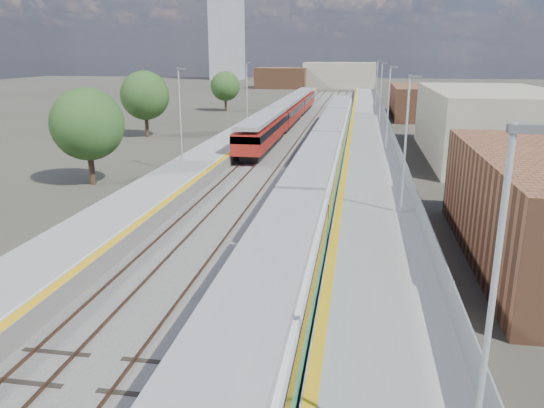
# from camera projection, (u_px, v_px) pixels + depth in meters

# --- Properties ---
(ground) EXTENTS (320.00, 320.00, 0.00)m
(ground) POSITION_uv_depth(u_px,v_px,m) (320.00, 145.00, 57.61)
(ground) COLOR #47443A
(ground) RESTS_ON ground
(ballast_bed) EXTENTS (10.50, 155.00, 0.06)m
(ballast_bed) POSITION_uv_depth(u_px,v_px,m) (302.00, 140.00, 60.32)
(ballast_bed) COLOR #565451
(ballast_bed) RESTS_ON ground
(tracks) EXTENTS (8.96, 160.00, 0.17)m
(tracks) POSITION_uv_depth(u_px,v_px,m) (309.00, 138.00, 61.80)
(tracks) COLOR #4C3323
(tracks) RESTS_ON ground
(platform_right) EXTENTS (4.70, 155.00, 8.52)m
(platform_right) POSITION_uv_depth(u_px,v_px,m) (369.00, 138.00, 59.00)
(platform_right) COLOR slate
(platform_right) RESTS_ON ground
(platform_left) EXTENTS (4.30, 155.00, 8.52)m
(platform_left) POSITION_uv_depth(u_px,v_px,m) (244.00, 135.00, 61.24)
(platform_left) COLOR slate
(platform_left) RESTS_ON ground
(buildings) EXTENTS (72.00, 185.50, 40.00)m
(buildings) POSITION_uv_depth(u_px,v_px,m) (278.00, 49.00, 141.55)
(buildings) COLOR brown
(buildings) RESTS_ON ground
(green_train) EXTENTS (2.72, 75.68, 2.99)m
(green_train) POSITION_uv_depth(u_px,v_px,m) (325.00, 150.00, 42.60)
(green_train) COLOR black
(green_train) RESTS_ON ground
(red_train) EXTENTS (2.69, 54.59, 3.39)m
(red_train) POSITION_uv_depth(u_px,v_px,m) (288.00, 112.00, 71.26)
(red_train) COLOR black
(red_train) RESTS_ON ground
(tree_a) EXTENTS (5.35, 5.35, 7.25)m
(tree_a) POSITION_uv_depth(u_px,v_px,m) (87.00, 124.00, 38.95)
(tree_a) COLOR #382619
(tree_a) RESTS_ON ground
(tree_b) EXTENTS (5.67, 5.67, 7.68)m
(tree_b) POSITION_uv_depth(u_px,v_px,m) (145.00, 95.00, 61.79)
(tree_b) COLOR #382619
(tree_b) RESTS_ON ground
(tree_c) EXTENTS (4.92, 4.92, 6.66)m
(tree_c) POSITION_uv_depth(u_px,v_px,m) (225.00, 86.00, 89.41)
(tree_c) COLOR #382619
(tree_c) RESTS_ON ground
(tree_d) EXTENTS (4.58, 4.58, 6.21)m
(tree_d) POSITION_uv_depth(u_px,v_px,m) (513.00, 102.00, 63.97)
(tree_d) COLOR #382619
(tree_d) RESTS_ON ground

